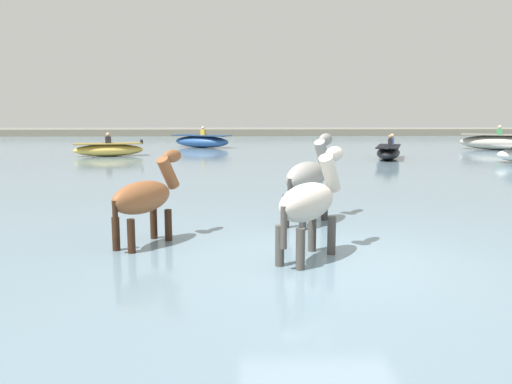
{
  "coord_description": "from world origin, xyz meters",
  "views": [
    {
      "loc": [
        -1.24,
        -7.53,
        2.48
      ],
      "look_at": [
        -0.91,
        3.04,
        0.84
      ],
      "focal_mm": 37.96,
      "sensor_mm": 36.0,
      "label": 1
    }
  ],
  "objects_px": {
    "boat_far_inshore": "(499,142)",
    "boat_mid_outer": "(109,150)",
    "horse_lead_grey": "(308,179)",
    "boat_near_port": "(388,152)",
    "horse_flank_pinto": "(310,205)",
    "horse_trailing_chestnut": "(145,199)",
    "boat_mid_channel": "(202,141)"
  },
  "relations": [
    {
      "from": "horse_lead_grey",
      "to": "horse_trailing_chestnut",
      "type": "relative_size",
      "value": 1.11
    },
    {
      "from": "boat_mid_outer",
      "to": "boat_mid_channel",
      "type": "relative_size",
      "value": 0.92
    },
    {
      "from": "boat_far_inshore",
      "to": "boat_mid_channel",
      "type": "bearing_deg",
      "value": 171.96
    },
    {
      "from": "horse_trailing_chestnut",
      "to": "boat_mid_outer",
      "type": "bearing_deg",
      "value": 105.27
    },
    {
      "from": "boat_near_port",
      "to": "boat_far_inshore",
      "type": "xyz_separation_m",
      "value": [
        7.18,
        5.0,
        0.11
      ]
    },
    {
      "from": "horse_lead_grey",
      "to": "boat_mid_outer",
      "type": "bearing_deg",
      "value": 116.04
    },
    {
      "from": "horse_flank_pinto",
      "to": "boat_far_inshore",
      "type": "height_order",
      "value": "horse_flank_pinto"
    },
    {
      "from": "horse_trailing_chestnut",
      "to": "boat_far_inshore",
      "type": "height_order",
      "value": "horse_trailing_chestnut"
    },
    {
      "from": "horse_trailing_chestnut",
      "to": "horse_lead_grey",
      "type": "bearing_deg",
      "value": 28.97
    },
    {
      "from": "boat_near_port",
      "to": "boat_mid_channel",
      "type": "height_order",
      "value": "boat_mid_channel"
    },
    {
      "from": "horse_flank_pinto",
      "to": "boat_mid_outer",
      "type": "bearing_deg",
      "value": 111.95
    },
    {
      "from": "horse_flank_pinto",
      "to": "boat_near_port",
      "type": "xyz_separation_m",
      "value": [
        5.38,
        15.38,
        -0.5
      ]
    },
    {
      "from": "horse_trailing_chestnut",
      "to": "boat_near_port",
      "type": "bearing_deg",
      "value": 61.52
    },
    {
      "from": "boat_mid_outer",
      "to": "boat_far_inshore",
      "type": "bearing_deg",
      "value": 9.36
    },
    {
      "from": "horse_flank_pinto",
      "to": "boat_mid_outer",
      "type": "xyz_separation_m",
      "value": [
        -6.92,
        17.18,
        -0.49
      ]
    },
    {
      "from": "horse_lead_grey",
      "to": "boat_mid_channel",
      "type": "height_order",
      "value": "horse_lead_grey"
    },
    {
      "from": "boat_near_port",
      "to": "boat_far_inshore",
      "type": "relative_size",
      "value": 0.75
    },
    {
      "from": "boat_mid_outer",
      "to": "boat_mid_channel",
      "type": "bearing_deg",
      "value": 54.7
    },
    {
      "from": "horse_trailing_chestnut",
      "to": "boat_far_inshore",
      "type": "xyz_separation_m",
      "value": [
        15.04,
        19.48,
        -0.32
      ]
    },
    {
      "from": "horse_trailing_chestnut",
      "to": "boat_mid_channel",
      "type": "distance_m",
      "value": 21.7
    },
    {
      "from": "horse_flank_pinto",
      "to": "horse_trailing_chestnut",
      "type": "bearing_deg",
      "value": 159.95
    },
    {
      "from": "boat_mid_outer",
      "to": "boat_mid_channel",
      "type": "xyz_separation_m",
      "value": [
        3.84,
        5.42,
        0.05
      ]
    },
    {
      "from": "horse_trailing_chestnut",
      "to": "boat_mid_outer",
      "type": "distance_m",
      "value": 16.87
    },
    {
      "from": "boat_near_port",
      "to": "boat_mid_outer",
      "type": "height_order",
      "value": "boat_mid_outer"
    },
    {
      "from": "horse_lead_grey",
      "to": "boat_mid_channel",
      "type": "distance_m",
      "value": 20.45
    },
    {
      "from": "horse_flank_pinto",
      "to": "boat_far_inshore",
      "type": "bearing_deg",
      "value": 58.36
    },
    {
      "from": "boat_near_port",
      "to": "horse_flank_pinto",
      "type": "bearing_deg",
      "value": -109.27
    },
    {
      "from": "horse_lead_grey",
      "to": "boat_far_inshore",
      "type": "height_order",
      "value": "horse_lead_grey"
    },
    {
      "from": "horse_trailing_chestnut",
      "to": "boat_mid_channel",
      "type": "xyz_separation_m",
      "value": [
        -0.61,
        21.69,
        -0.38
      ]
    },
    {
      "from": "boat_far_inshore",
      "to": "horse_lead_grey",
      "type": "bearing_deg",
      "value": -124.36
    },
    {
      "from": "boat_far_inshore",
      "to": "boat_mid_outer",
      "type": "bearing_deg",
      "value": -170.64
    },
    {
      "from": "boat_mid_outer",
      "to": "boat_far_inshore",
      "type": "height_order",
      "value": "boat_far_inshore"
    }
  ]
}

